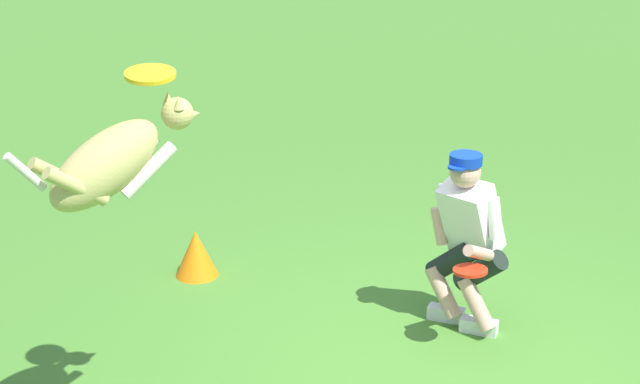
{
  "coord_description": "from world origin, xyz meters",
  "views": [
    {
      "loc": [
        -1.42,
        5.74,
        3.41
      ],
      "look_at": [
        0.73,
        0.47,
        1.29
      ],
      "focal_mm": 57.4,
      "sensor_mm": 36.0,
      "label": 1
    }
  ],
  "objects_px": {
    "person": "(467,235)",
    "training_cone": "(196,253)",
    "frisbee_flying": "(150,74)",
    "dog": "(112,162)",
    "frisbee_held": "(470,270)"
  },
  "relations": [
    {
      "from": "person",
      "to": "frisbee_flying",
      "type": "bearing_deg",
      "value": -11.54
    },
    {
      "from": "dog",
      "to": "frisbee_held",
      "type": "height_order",
      "value": "dog"
    },
    {
      "from": "person",
      "to": "dog",
      "type": "relative_size",
      "value": 1.35
    },
    {
      "from": "dog",
      "to": "training_cone",
      "type": "bearing_deg",
      "value": 50.55
    },
    {
      "from": "person",
      "to": "training_cone",
      "type": "distance_m",
      "value": 2.21
    },
    {
      "from": "frisbee_held",
      "to": "training_cone",
      "type": "xyz_separation_m",
      "value": [
        2.27,
        -0.41,
        -0.42
      ]
    },
    {
      "from": "person",
      "to": "training_cone",
      "type": "relative_size",
      "value": 3.47
    },
    {
      "from": "frisbee_flying",
      "to": "frisbee_held",
      "type": "bearing_deg",
      "value": -129.94
    },
    {
      "from": "person",
      "to": "dog",
      "type": "distance_m",
      "value": 2.78
    },
    {
      "from": "dog",
      "to": "training_cone",
      "type": "xyz_separation_m",
      "value": [
        0.83,
        -2.25,
        -1.57
      ]
    },
    {
      "from": "dog",
      "to": "frisbee_held",
      "type": "bearing_deg",
      "value": -7.61
    },
    {
      "from": "dog",
      "to": "frisbee_flying",
      "type": "bearing_deg",
      "value": 7.95
    },
    {
      "from": "frisbee_flying",
      "to": "training_cone",
      "type": "distance_m",
      "value": 2.96
    },
    {
      "from": "person",
      "to": "training_cone",
      "type": "xyz_separation_m",
      "value": [
        2.15,
        -0.04,
        -0.51
      ]
    },
    {
      "from": "person",
      "to": "frisbee_held",
      "type": "bearing_deg",
      "value": 38.35
    }
  ]
}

